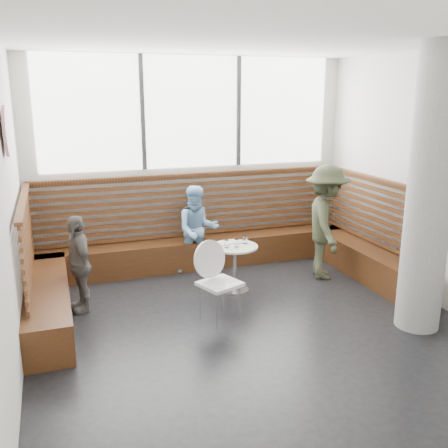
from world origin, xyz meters
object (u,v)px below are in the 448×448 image
object	(u,v)px
child_back	(198,230)
concrete_column	(430,192)
cafe_table	(235,259)
adult_man	(326,222)
cafe_chair	(218,274)
child_left	(79,264)

from	to	relation	value
child_back	concrete_column	bearing A→B (deg)	-46.63
concrete_column	cafe_table	xyz separation A→B (m)	(-1.66, 1.71, -1.13)
cafe_table	adult_man	size ratio (longest dim) A/B	0.39
cafe_chair	child_left	size ratio (longest dim) A/B	0.78
concrete_column	adult_man	distance (m)	1.95
adult_man	child_back	bearing A→B (deg)	85.22
concrete_column	child_back	distance (m)	3.36
child_back	child_left	distance (m)	1.97
adult_man	child_back	xyz separation A→B (m)	(-1.71, 0.81, -0.17)
concrete_column	cafe_table	bearing A→B (deg)	134.02
child_back	cafe_chair	bearing A→B (deg)	-91.12
cafe_chair	child_left	distance (m)	1.74
concrete_column	cafe_table	size ratio (longest dim) A/B	4.93
adult_man	child_left	size ratio (longest dim) A/B	1.36
concrete_column	cafe_chair	xyz separation A→B (m)	(-2.15, 0.96, -1.03)
cafe_chair	cafe_table	bearing A→B (deg)	35.26
cafe_table	cafe_chair	xyz separation A→B (m)	(-0.50, -0.76, 0.10)
cafe_table	child_left	size ratio (longest dim) A/B	0.53
cafe_table	child_back	world-z (taller)	child_back
child_back	child_left	world-z (taller)	child_back
child_left	cafe_chair	bearing A→B (deg)	50.23
concrete_column	child_back	bearing A→B (deg)	126.55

